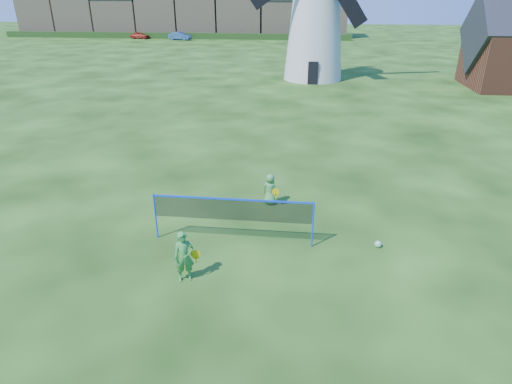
{
  "coord_description": "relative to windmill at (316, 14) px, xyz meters",
  "views": [
    {
      "loc": [
        1.61,
        -11.86,
        7.26
      ],
      "look_at": [
        0.2,
        0.5,
        1.5
      ],
      "focal_mm": 30.17,
      "sensor_mm": 36.0,
      "label": 1
    }
  ],
  "objects": [
    {
      "name": "badminton_net",
      "position": [
        -2.67,
        -29.36,
        -4.44
      ],
      "size": [
        5.05,
        0.05,
        1.55
      ],
      "color": "blue",
      "rests_on": "ground"
    },
    {
      "name": "terraced_houses",
      "position": [
        -24.21,
        42.79,
        -1.56
      ],
      "size": [
        60.5,
        8.4,
        8.35
      ],
      "color": "#9D8969",
      "rests_on": "ground"
    },
    {
      "name": "car_right",
      "position": [
        -22.34,
        34.75,
        -4.93
      ],
      "size": [
        4.12,
        2.18,
        1.29
      ],
      "primitive_type": "imported",
      "rotation": [
        0.0,
        0.0,
        1.35
      ],
      "color": "#2B4E82",
      "rests_on": "ground"
    },
    {
      "name": "player_boy",
      "position": [
        -1.72,
        -26.48,
        -4.98
      ],
      "size": [
        0.69,
        0.53,
        1.19
      ],
      "rotation": [
        0.0,
        0.0,
        2.86
      ],
      "color": "#47934A",
      "rests_on": "ground"
    },
    {
      "name": "hedge",
      "position": [
        -24.21,
        36.79,
        -5.08
      ],
      "size": [
        62.0,
        0.8,
        1.0
      ],
      "primitive_type": "cube",
      "color": "#193814",
      "rests_on": "ground"
    },
    {
      "name": "player_girl",
      "position": [
        -3.66,
        -31.49,
        -4.83
      ],
      "size": [
        0.74,
        0.54,
        1.5
      ],
      "rotation": [
        0.0,
        0.0,
        0.39
      ],
      "color": "#368839",
      "rests_on": "ground"
    },
    {
      "name": "ground",
      "position": [
        -2.21,
        -29.21,
        -5.58
      ],
      "size": [
        220.0,
        220.0,
        0.0
      ],
      "primitive_type": "plane",
      "color": "black",
      "rests_on": "ground"
    },
    {
      "name": "windmill",
      "position": [
        0.0,
        0.0,
        0.0
      ],
      "size": [
        11.36,
        5.3,
        15.91
      ],
      "color": "silver",
      "rests_on": "ground"
    },
    {
      "name": "car_left",
      "position": [
        -29.89,
        35.91,
        -5.0
      ],
      "size": [
        3.61,
        2.0,
        1.16
      ],
      "primitive_type": "imported",
      "rotation": [
        0.0,
        0.0,
        1.38
      ],
      "color": "maroon",
      "rests_on": "ground"
    },
    {
      "name": "play_ball",
      "position": [
        1.9,
        -29.16,
        -5.47
      ],
      "size": [
        0.22,
        0.22,
        0.22
      ],
      "primitive_type": "sphere",
      "color": "green",
      "rests_on": "ground"
    }
  ]
}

